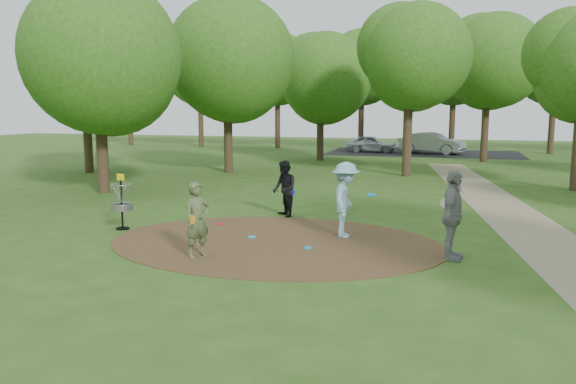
# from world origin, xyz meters

# --- Properties ---
(ground) EXTENTS (100.00, 100.00, 0.00)m
(ground) POSITION_xyz_m (0.00, 0.00, 0.00)
(ground) COLOR #2D5119
(ground) RESTS_ON ground
(dirt_clearing) EXTENTS (8.40, 8.40, 0.02)m
(dirt_clearing) POSITION_xyz_m (0.00, 0.00, 0.01)
(dirt_clearing) COLOR #47301C
(dirt_clearing) RESTS_ON ground
(footpath) EXTENTS (7.55, 39.89, 0.01)m
(footpath) POSITION_xyz_m (6.50, 2.00, 0.01)
(footpath) COLOR #8C7A5B
(footpath) RESTS_ON ground
(parking_lot) EXTENTS (14.00, 8.00, 0.01)m
(parking_lot) POSITION_xyz_m (2.00, 30.00, 0.00)
(parking_lot) COLOR black
(parking_lot) RESTS_ON ground
(player_observer_with_disc) EXTENTS (0.67, 0.74, 1.70)m
(player_observer_with_disc) POSITION_xyz_m (-1.21, -1.81, 0.85)
(player_observer_with_disc) COLOR #4E5E36
(player_observer_with_disc) RESTS_ON ground
(player_throwing_with_disc) EXTENTS (1.21, 1.30, 1.96)m
(player_throwing_with_disc) POSITION_xyz_m (1.58, 1.07, 0.98)
(player_throwing_with_disc) COLOR #8EC2D4
(player_throwing_with_disc) RESTS_ON ground
(player_walking_with_disc) EXTENTS (1.03, 1.07, 1.73)m
(player_walking_with_disc) POSITION_xyz_m (-0.73, 3.29, 0.87)
(player_walking_with_disc) COLOR black
(player_walking_with_disc) RESTS_ON ground
(player_waiting_with_disc) EXTENTS (0.66, 1.23, 2.00)m
(player_waiting_with_disc) POSITION_xyz_m (4.22, -0.42, 1.00)
(player_waiting_with_disc) COLOR gray
(player_waiting_with_disc) RESTS_ON ground
(disc_ground_cyan) EXTENTS (0.22, 0.22, 0.02)m
(disc_ground_cyan) POSITION_xyz_m (-0.71, 0.31, 0.03)
(disc_ground_cyan) COLOR #1CAFE0
(disc_ground_cyan) RESTS_ON dirt_clearing
(disc_ground_blue) EXTENTS (0.22, 0.22, 0.02)m
(disc_ground_blue) POSITION_xyz_m (0.95, -0.39, 0.03)
(disc_ground_blue) COLOR #0D8CE1
(disc_ground_blue) RESTS_ON dirt_clearing
(disc_ground_red) EXTENTS (0.22, 0.22, 0.02)m
(disc_ground_red) POSITION_xyz_m (-2.16, 1.61, 0.03)
(disc_ground_red) COLOR red
(disc_ground_red) RESTS_ON dirt_clearing
(car_left) EXTENTS (3.87, 1.80, 1.28)m
(car_left) POSITION_xyz_m (-1.87, 29.74, 0.64)
(car_left) COLOR #B6BABF
(car_left) RESTS_ON ground
(car_right) EXTENTS (5.04, 2.99, 1.57)m
(car_right) POSITION_xyz_m (2.63, 29.46, 0.79)
(car_right) COLOR #9C9EA3
(car_right) RESTS_ON ground
(disc_golf_basket) EXTENTS (0.63, 0.63, 1.54)m
(disc_golf_basket) POSITION_xyz_m (-4.50, 0.30, 0.87)
(disc_golf_basket) COLOR black
(disc_golf_basket) RESTS_ON ground
(tree_ring) EXTENTS (37.41, 45.38, 9.05)m
(tree_ring) POSITION_xyz_m (0.61, 8.50, 5.22)
(tree_ring) COLOR #332316
(tree_ring) RESTS_ON ground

